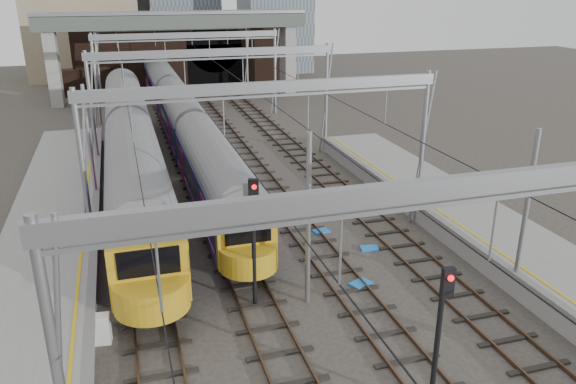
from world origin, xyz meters
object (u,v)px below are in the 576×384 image
object	(u,v)px
signal_near_left	(254,228)
relay_cabinet	(102,329)
train_second	(131,144)
train_main	(171,100)
signal_near_centre	(441,323)

from	to	relation	value
signal_near_left	relay_cabinet	distance (m)	6.46
train_second	signal_near_left	world-z (taller)	signal_near_left
train_main	train_second	size ratio (longest dim) A/B	1.75
relay_cabinet	signal_near_left	bearing A→B (deg)	16.33
signal_near_left	relay_cabinet	world-z (taller)	signal_near_left
signal_near_left	signal_near_centre	world-z (taller)	signal_near_left
signal_near_centre	relay_cabinet	xyz separation A→B (m)	(-9.35, 6.44, -2.52)
train_second	signal_near_left	distance (m)	16.77
signal_near_left	train_second	bearing A→B (deg)	124.47
signal_near_centre	relay_cabinet	distance (m)	11.63
train_second	signal_near_centre	world-z (taller)	train_second
signal_near_centre	train_second	bearing A→B (deg)	110.16
signal_near_left	signal_near_centre	xyz separation A→B (m)	(3.58, -7.37, -0.23)
signal_near_left	relay_cabinet	xyz separation A→B (m)	(-5.77, -0.93, -2.75)
train_main	signal_near_centre	xyz separation A→B (m)	(3.55, -38.34, 0.72)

